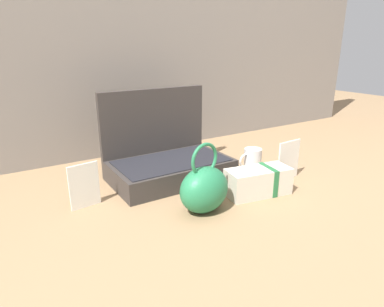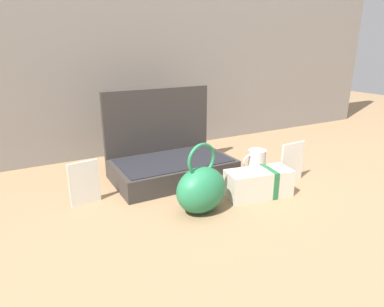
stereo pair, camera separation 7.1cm
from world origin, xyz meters
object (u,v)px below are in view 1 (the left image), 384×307
(teal_pouch_handbag, at_px, (204,189))
(coffee_mug, at_px, (252,159))
(poster_card_right, at_px, (289,160))
(info_card_left, at_px, (84,186))
(cream_toiletry_bag, at_px, (259,181))
(open_suitcase, at_px, (167,159))

(teal_pouch_handbag, bearing_deg, coffee_mug, 27.88)
(coffee_mug, relative_size, poster_card_right, 0.71)
(teal_pouch_handbag, bearing_deg, info_card_left, 143.67)
(teal_pouch_handbag, xyz_separation_m, coffee_mug, (0.40, 0.21, -0.03))
(cream_toiletry_bag, relative_size, poster_card_right, 1.55)
(info_card_left, bearing_deg, cream_toiletry_bag, -30.29)
(cream_toiletry_bag, relative_size, info_card_left, 1.62)
(teal_pouch_handbag, distance_m, info_card_left, 0.40)
(open_suitcase, relative_size, poster_card_right, 2.93)
(open_suitcase, bearing_deg, coffee_mug, -18.20)
(info_card_left, height_order, poster_card_right, poster_card_right)
(open_suitcase, xyz_separation_m, poster_card_right, (0.40, -0.28, 0.00))
(poster_card_right, bearing_deg, coffee_mug, 101.80)
(open_suitcase, distance_m, teal_pouch_handbag, 0.33)
(open_suitcase, height_order, cream_toiletry_bag, open_suitcase)
(open_suitcase, xyz_separation_m, teal_pouch_handbag, (-0.04, -0.33, 0.00))
(open_suitcase, bearing_deg, info_card_left, -165.50)
(coffee_mug, bearing_deg, teal_pouch_handbag, -152.12)
(cream_toiletry_bag, bearing_deg, teal_pouch_handbag, -179.23)
(teal_pouch_handbag, bearing_deg, cream_toiletry_bag, 0.77)
(open_suitcase, xyz_separation_m, info_card_left, (-0.36, -0.09, -0.00))
(open_suitcase, distance_m, poster_card_right, 0.49)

